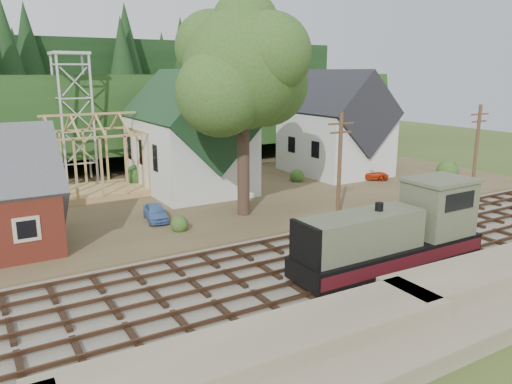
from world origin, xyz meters
TOP-DOWN VIEW (x-y plane):
  - ground at (0.00, 0.00)m, footprint 140.00×140.00m
  - embankment at (0.00, -8.50)m, footprint 64.00×5.00m
  - railroad_bed at (0.00, 0.00)m, footprint 64.00×11.00m
  - village_flat at (0.00, 18.00)m, footprint 64.00×26.00m
  - hillside at (0.00, 42.00)m, footprint 70.00×28.96m
  - ridge at (0.00, 58.00)m, footprint 80.00×20.00m
  - church at (2.00, 19.68)m, footprint 8.40×15.17m
  - farmhouse at (18.00, 19.00)m, footprint 8.40×10.80m
  - timber_frame at (-6.00, 22.00)m, footprint 8.20×6.20m
  - lattice_tower at (-6.00, 28.00)m, footprint 3.20×3.20m
  - big_tree at (2.17, 10.08)m, footprint 10.90×8.40m
  - telegraph_pole_near at (7.00, 5.20)m, footprint 2.20×0.28m
  - telegraph_pole_far at (22.00, 5.20)m, footprint 2.20×0.28m
  - locomotive at (4.17, -3.00)m, footprint 11.61×2.90m
  - car_blue at (-4.16, 11.88)m, footprint 1.99×3.72m
  - car_red at (18.69, 14.44)m, footprint 4.30×3.65m

SIDE VIEW (x-z plane):
  - ground at x=0.00m, z-range 0.00..0.00m
  - embankment at x=0.00m, z-range -0.80..0.80m
  - hillside at x=0.00m, z-range -6.37..6.37m
  - ridge at x=0.00m, z-range -6.00..6.00m
  - railroad_bed at x=0.00m, z-range 0.00..0.16m
  - village_flat at x=0.00m, z-range 0.00..0.30m
  - car_red at x=18.69m, z-range 0.30..1.40m
  - car_blue at x=-4.16m, z-range 0.30..1.50m
  - locomotive at x=4.17m, z-range -0.26..4.40m
  - timber_frame at x=-6.00m, z-range -0.23..6.76m
  - telegraph_pole_near at x=7.00m, z-range 0.25..8.25m
  - telegraph_pole_far at x=22.00m, z-range 0.25..8.25m
  - farmhouse at x=18.00m, z-range -0.43..10.17m
  - church at x=2.00m, z-range -1.32..11.68m
  - lattice_tower at x=-6.00m, z-range 3.97..16.10m
  - big_tree at x=2.17m, z-range 2.87..17.57m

